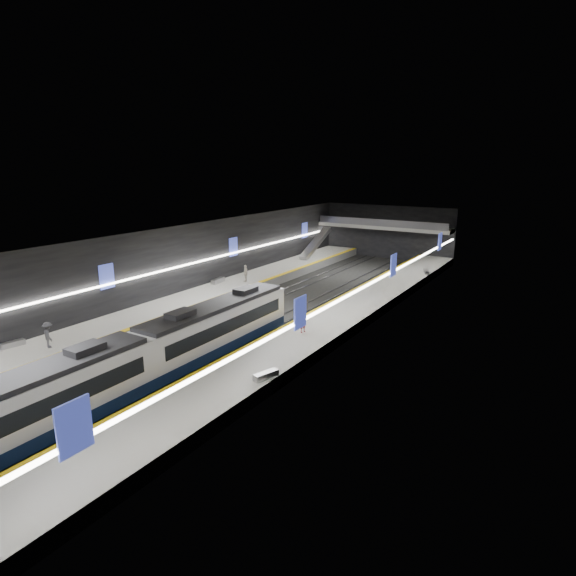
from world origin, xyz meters
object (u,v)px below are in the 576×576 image
Objects in this scene: bench_right_far at (426,272)px; passenger_left_b at (48,335)px; bench_left_near at (13,344)px; bench_right_near at (266,375)px; passenger_right_a at (303,322)px; escalator at (316,243)px; train at (140,358)px; bench_left_far at (218,281)px; passenger_left_a at (246,273)px.

bench_right_far is 0.89× the size of passenger_left_b.
bench_left_near is 19.78m from bench_right_near.
passenger_right_a is (-2.26, 8.60, 0.69)m from bench_right_near.
escalator is 4.55× the size of bench_right_near.
train is at bearing -133.43° from bench_right_near.
bench_right_far is (19.00, 40.39, 0.00)m from bench_left_near.
bench_left_far is 1.16× the size of bench_right_far.
train is at bearing -123.68° from bench_right_far.
bench_left_near is at bearing -92.66° from escalator.
passenger_left_b is (-0.24, -23.83, -0.00)m from passenger_left_a.
bench_right_near is 34.89m from bench_right_far.
train is 17.09× the size of bench_right_near.
train is at bearing -67.94° from bench_left_far.
passenger_left_a is at bearing 146.96° from bench_right_near.
bench_right_near is (18.69, -17.63, -0.03)m from bench_left_far.
passenger_right_a is (-2.26, -26.29, 0.70)m from bench_right_far.
escalator reaches higher than train.
bench_left_near is 0.96× the size of bench_right_near.
bench_left_near is at bearing -138.65° from bench_right_far.
bench_right_far is at bearing 107.34° from bench_right_near.
bench_left_near is at bearing 144.74° from passenger_right_a.
train reaches higher than passenger_right_a.
bench_right_near is 1.01× the size of bench_right_far.
train is at bearing -158.20° from passenger_left_b.
bench_right_near reaches higher than bench_right_far.
train is at bearing 16.63° from bench_left_near.
train is 17.71× the size of bench_left_near.
passenger_left_b is at bearing -89.38° from escalator.
bench_right_near is 0.90× the size of passenger_left_a.
passenger_left_a reaches higher than bench_right_far.
bench_left_far is 21.88m from passenger_left_b.
escalator is 17.87m from passenger_left_a.
bench_right_far is at bearing 73.91° from bench_left_near.
bench_right_near is 0.97× the size of passenger_right_a.
escalator is at bearing 41.62° from passenger_right_a.
passenger_left_b is (-16.55, -39.02, 0.76)m from bench_right_far.
bench_left_far is (-11.69, 21.55, -0.95)m from train.
bench_right_near is (7.00, 3.92, -0.98)m from train.
train is at bearing 1.12° from passenger_left_a.
passenger_left_a reaches higher than passenger_right_a.
bench_right_far is (7.00, 38.80, -0.98)m from train.
bench_left_near is 25.36m from passenger_left_a.
bench_left_far is 3.24m from passenger_left_a.
bench_left_far is at bearing 98.32° from bench_left_near.
passenger_left_a is at bearing 34.72° from bench_left_far.
train reaches higher than bench_left_near.
passenger_left_a is at bearing -87.79° from escalator.
escalator is 43.12m from bench_left_near.
escalator is 3.96× the size of bench_left_far.
train is at bearing 173.89° from passenger_right_a.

